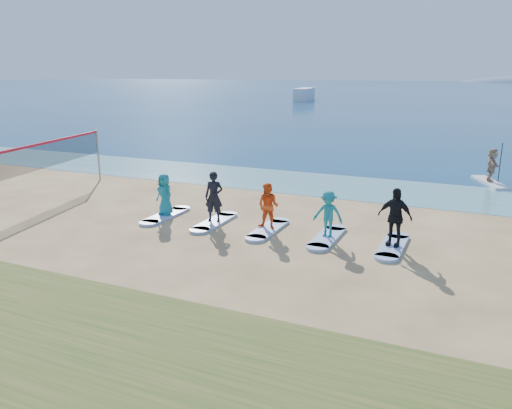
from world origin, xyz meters
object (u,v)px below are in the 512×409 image
at_px(paddleboard, 490,182).
at_px(surfboard_1, 215,222).
at_px(paddleboarder, 492,165).
at_px(student_4, 395,217).
at_px(boat_offshore_a, 304,100).
at_px(surfboard_3, 327,237).
at_px(student_3, 328,214).
at_px(student_0, 165,194).
at_px(surfboard_0, 166,215).
at_px(volleyball_net, 40,157).
at_px(student_1, 214,197).
at_px(surfboard_2, 268,229).
at_px(student_2, 268,206).
at_px(surfboard_4, 393,246).

height_order(paddleboard, surfboard_1, paddleboard).
bearing_deg(paddleboarder, student_4, 160.88).
xyz_separation_m(paddleboard, boat_offshore_a, (-31.97, 65.75, -0.06)).
bearing_deg(surfboard_3, surfboard_1, 180.00).
relative_size(student_3, student_4, 0.83).
distance_m(paddleboard, paddleboarder, 0.86).
bearing_deg(student_0, surfboard_0, 0.00).
distance_m(paddleboarder, student_3, 12.28).
bearing_deg(paddleboarder, student_0, 130.11).
bearing_deg(surfboard_0, volleyball_net, -177.67).
xyz_separation_m(paddleboarder, surfboard_3, (-4.85, -11.28, -0.87)).
relative_size(boat_offshore_a, student_1, 5.04).
bearing_deg(surfboard_3, surfboard_0, 180.00).
xyz_separation_m(surfboard_0, surfboard_1, (2.08, 0.00, 0.00)).
xyz_separation_m(surfboard_0, student_1, (2.08, 0.00, 0.94)).
height_order(surfboard_0, surfboard_3, same).
bearing_deg(surfboard_2, volleyball_net, -178.64).
height_order(paddleboard, surfboard_2, paddleboard).
relative_size(paddleboarder, student_0, 1.03).
relative_size(paddleboard, student_4, 1.66).
xyz_separation_m(paddleboarder, student_0, (-11.11, -11.28, -0.06)).
distance_m(paddleboard, surfboard_2, 13.24).
relative_size(boat_offshore_a, surfboard_3, 4.11).
bearing_deg(surfboard_0, surfboard_3, 0.00).
relative_size(surfboard_2, student_4, 1.22).
bearing_deg(paddleboarder, paddleboard, -0.00).
height_order(surfboard_1, student_2, student_2).
relative_size(volleyball_net, surfboard_3, 4.04).
xyz_separation_m(surfboard_4, student_4, (0.00, 0.00, 0.95)).
bearing_deg(student_0, boat_offshore_a, 122.18).
distance_m(student_1, surfboard_4, 6.32).
bearing_deg(boat_offshore_a, student_0, -82.51).
bearing_deg(student_2, boat_offshore_a, 109.00).
bearing_deg(boat_offshore_a, surfboard_0, -82.51).
bearing_deg(volleyball_net, paddleboarder, 34.23).
distance_m(boat_offshore_a, surfboard_1, 80.37).
distance_m(surfboard_1, surfboard_4, 6.25).
relative_size(surfboard_1, surfboard_2, 1.00).
bearing_deg(student_0, surfboard_3, 17.02).
relative_size(volleyball_net, student_4, 4.92).
xyz_separation_m(volleyball_net, surfboard_1, (7.90, 0.24, -1.86)).
bearing_deg(student_4, student_0, -170.20).
height_order(paddleboarder, student_3, paddleboarder).
height_order(student_0, surfboard_4, student_0).
relative_size(boat_offshore_a, surfboard_1, 4.11).
xyz_separation_m(boat_offshore_a, student_1, (22.95, -77.03, 0.99)).
relative_size(boat_offshore_a, surfboard_4, 4.11).
bearing_deg(surfboard_0, paddleboard, 45.45).
bearing_deg(student_4, volleyball_net, -169.24).
relative_size(volleyball_net, surfboard_1, 4.04).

